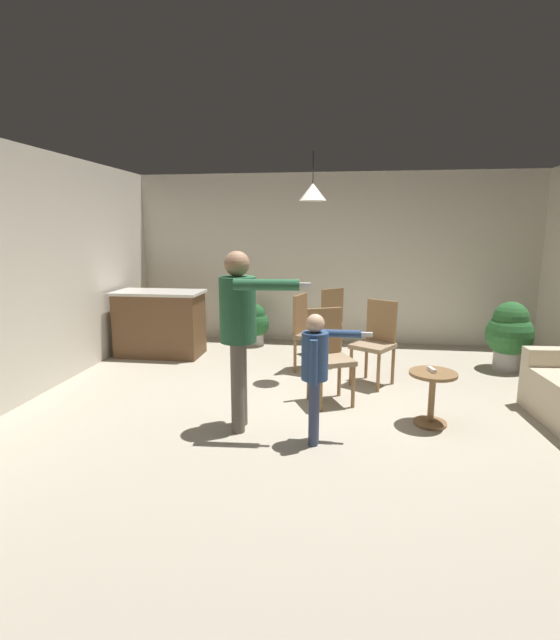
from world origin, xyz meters
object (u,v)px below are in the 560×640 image
object	(u,v)px
potted_plant_corner	(256,323)
potted_plant_by_wall	(510,333)
side_table_by_couch	(432,392)
dining_chair_by_counter	(327,319)
person_child	(316,364)
dining_chair_centre_back	(328,352)
dining_chair_spare	(376,339)
kitchen_counter	(160,323)
person_adult	(240,321)
spare_remote_on_table	(432,370)
dining_chair_near_wall	(308,330)

from	to	relation	value
potted_plant_corner	potted_plant_by_wall	world-z (taller)	potted_plant_by_wall
side_table_by_couch	dining_chair_by_counter	xyz separation A→B (m)	(-1.08, 2.34, 0.22)
person_child	potted_plant_corner	size ratio (longest dim) A/B	1.73
side_table_by_couch	potted_plant_by_wall	size ratio (longest dim) A/B	0.57
dining_chair_centre_back	dining_chair_spare	distance (m)	0.86
kitchen_counter	person_adult	bearing A→B (deg)	-53.58
person_adult	spare_remote_on_table	world-z (taller)	person_adult
dining_chair_near_wall	potted_plant_corner	bearing A→B (deg)	-124.97
person_child	potted_plant_by_wall	distance (m)	3.45
potted_plant_by_wall	dining_chair_near_wall	bearing A→B (deg)	-171.19
dining_chair_near_wall	person_child	bearing A→B (deg)	24.35
side_table_by_couch	dining_chair_centre_back	bearing A→B (deg)	153.47
dining_chair_spare	potted_plant_by_wall	xyz separation A→B (m)	(1.77, 0.81, -0.05)
person_adult	dining_chair_by_counter	distance (m)	2.79
dining_chair_centre_back	dining_chair_near_wall	bearing A→B (deg)	-98.72
dining_chair_by_counter	potted_plant_by_wall	distance (m)	2.42
person_adult	potted_plant_by_wall	xyz separation A→B (m)	(3.08, 2.29, -0.52)
person_child	potted_plant_by_wall	world-z (taller)	person_child
side_table_by_couch	dining_chair_spare	bearing A→B (deg)	111.23
side_table_by_couch	dining_chair_centre_back	xyz separation A→B (m)	(-0.99, 0.50, 0.22)
side_table_by_couch	dining_chair_near_wall	world-z (taller)	dining_chair_near_wall
kitchen_counter	dining_chair_by_counter	size ratio (longest dim) A/B	1.26
kitchen_counter	dining_chair_near_wall	size ratio (longest dim) A/B	1.26
dining_chair_near_wall	potted_plant_by_wall	xyz separation A→B (m)	(2.60, 0.40, -0.05)
side_table_by_couch	dining_chair_by_counter	size ratio (longest dim) A/B	0.52
person_child	spare_remote_on_table	xyz separation A→B (m)	(1.05, 0.54, -0.17)
dining_chair_by_counter	dining_chair_near_wall	size ratio (longest dim) A/B	1.00
spare_remote_on_table	dining_chair_near_wall	bearing A→B (deg)	129.46
kitchen_counter	dining_chair_centre_back	world-z (taller)	dining_chair_centre_back
person_adult	person_child	size ratio (longest dim) A/B	1.44
side_table_by_couch	person_adult	distance (m)	1.92
dining_chair_spare	kitchen_counter	bearing A→B (deg)	16.32
person_adult	dining_chair_by_counter	xyz separation A→B (m)	(0.68, 2.66, -0.47)
dining_chair_spare	potted_plant_corner	bearing A→B (deg)	-10.76
potted_plant_corner	spare_remote_on_table	bearing A→B (deg)	-51.64
potted_plant_corner	potted_plant_by_wall	xyz separation A→B (m)	(3.54, -0.84, 0.14)
kitchen_counter	dining_chair_centre_back	bearing A→B (deg)	-31.46
person_adult	dining_chair_spare	size ratio (longest dim) A/B	1.64
kitchen_counter	potted_plant_by_wall	distance (m)	4.81
kitchen_counter	dining_chair_near_wall	distance (m)	2.25
dining_chair_spare	person_child	bearing A→B (deg)	102.22
dining_chair_near_wall	dining_chair_centre_back	world-z (taller)	same
person_child	potted_plant_by_wall	xyz separation A→B (m)	(2.38, 2.49, -0.21)
potted_plant_corner	kitchen_counter	bearing A→B (deg)	-148.19
dining_chair_spare	potted_plant_by_wall	size ratio (longest dim) A/B	1.10
dining_chair_centre_back	dining_chair_spare	size ratio (longest dim) A/B	1.00
person_child	dining_chair_spare	distance (m)	1.80
dining_chair_near_wall	potted_plant_by_wall	bearing A→B (deg)	116.91
potted_plant_by_wall	dining_chair_spare	bearing A→B (deg)	-155.34
kitchen_counter	dining_chair_spare	bearing A→B (deg)	-15.85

